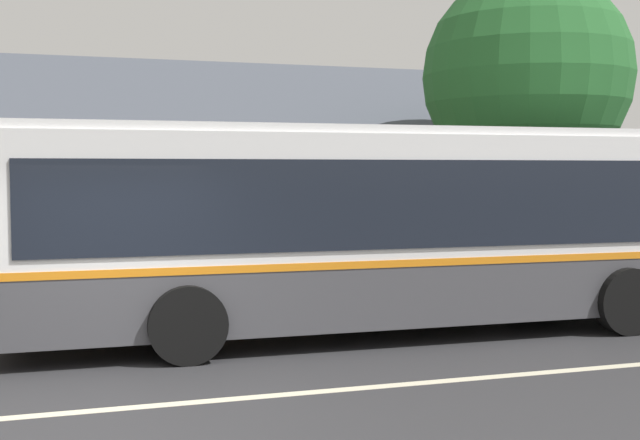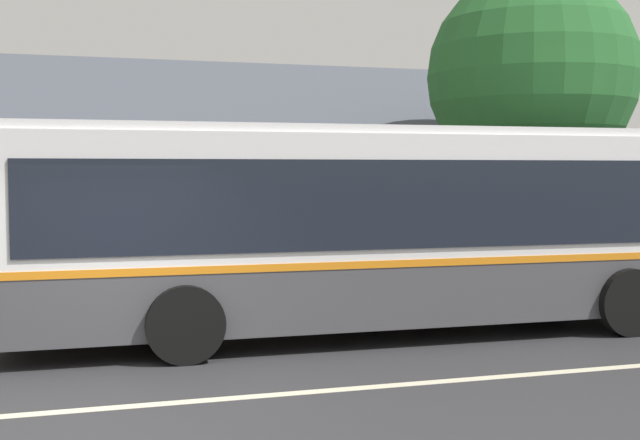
{
  "view_description": "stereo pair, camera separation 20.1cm",
  "coord_description": "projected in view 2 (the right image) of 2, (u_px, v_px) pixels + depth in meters",
  "views": [
    {
      "loc": [
        -0.45,
        -8.28,
        2.44
      ],
      "look_at": [
        3.07,
        3.18,
        1.69
      ],
      "focal_mm": 45.0,
      "sensor_mm": 36.0,
      "label": 1
    },
    {
      "loc": [
        -0.26,
        -8.34,
        2.44
      ],
      "look_at": [
        3.07,
        3.18,
        1.69
      ],
      "focal_mm": 45.0,
      "sensor_mm": 36.0,
      "label": 2
    }
  ],
  "objects": [
    {
      "name": "bus_stop_sign",
      "position": [
        618.0,
        211.0,
        15.58
      ],
      "size": [
        0.36,
        0.07,
        2.4
      ],
      "color": "gray",
      "rests_on": "sidewalk_far"
    },
    {
      "name": "sidewalk_far",
      "position": [
        106.0,
        305.0,
        13.97
      ],
      "size": [
        60.0,
        3.0,
        0.15
      ],
      "primitive_type": "cube",
      "color": "gray",
      "rests_on": "ground"
    },
    {
      "name": "lane_divider_stripe",
      "position": [
        119.0,
        407.0,
        8.22
      ],
      "size": [
        60.0,
        0.16,
        0.01
      ],
      "primitive_type": "cube",
      "color": "beige",
      "rests_on": "ground"
    },
    {
      "name": "bench_down_street",
      "position": [
        71.0,
        279.0,
        13.63
      ],
      "size": [
        1.79,
        0.51,
        0.94
      ],
      "color": "brown",
      "rests_on": "sidewalk_far"
    },
    {
      "name": "street_tree_primary",
      "position": [
        532.0,
        76.0,
        16.99
      ],
      "size": [
        4.43,
        4.43,
        6.64
      ],
      "color": "#4C3828",
      "rests_on": "ground"
    },
    {
      "name": "ground_plane",
      "position": [
        119.0,
        408.0,
        8.22
      ],
      "size": [
        300.0,
        300.0,
        0.0
      ],
      "primitive_type": "plane",
      "color": "#2D2D30"
    },
    {
      "name": "community_building",
      "position": [
        11.0,
        194.0,
        20.92
      ],
      "size": [
        23.78,
        9.83,
        6.46
      ],
      "color": "tan",
      "rests_on": "ground"
    },
    {
      "name": "transit_bus",
      "position": [
        381.0,
        223.0,
        12.0
      ],
      "size": [
        11.16,
        2.88,
        3.04
      ],
      "color": "#47474C",
      "rests_on": "ground"
    }
  ]
}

